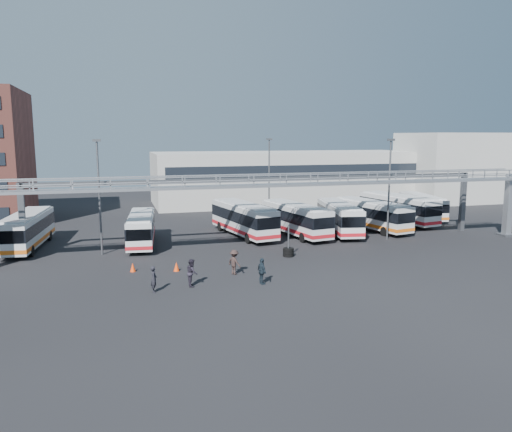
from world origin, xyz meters
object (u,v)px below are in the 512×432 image
object	(u,v)px
bus_4	(244,218)
pedestrian_d	(262,271)
bus_5	(295,218)
bus_6	(339,216)
cone_left	(133,267)
tire_stack	(288,251)
light_pole_back	(269,174)
light_pole_mid	(389,184)
bus_7	(371,214)
bus_8	(398,208)
bus_9	(422,205)
bus_0	(27,229)
pedestrian_a	(154,279)
bus_2	(141,228)
pedestrian_b	(192,273)
light_pole_left	(99,191)
pedestrian_c	(234,262)
cone_right	(176,266)

from	to	relation	value
bus_4	pedestrian_d	bearing A→B (deg)	-110.51
bus_5	bus_6	xyz separation A→B (m)	(5.07, -0.11, -0.04)
cone_left	tire_stack	xyz separation A→B (m)	(13.34, 1.36, 0.11)
light_pole_back	light_pole_mid	bearing A→B (deg)	-61.93
bus_7	cone_left	world-z (taller)	bus_7
bus_8	bus_9	xyz separation A→B (m)	(4.97, 2.32, -0.24)
bus_0	pedestrian_a	bearing A→B (deg)	-52.67
bus_2	pedestrian_d	bearing A→B (deg)	-58.67
pedestrian_a	cone_left	size ratio (longest dim) A/B	2.60
tire_stack	light_pole_mid	bearing A→B (deg)	19.12
bus_4	pedestrian_b	xyz separation A→B (m)	(-7.99, -16.34, -0.96)
bus_7	bus_6	bearing A→B (deg)	177.94
bus_0	bus_4	bearing A→B (deg)	6.45
light_pole_left	light_pole_back	distance (m)	24.41
light_pole_mid	light_pole_left	bearing A→B (deg)	177.95
bus_5	bus_6	world-z (taller)	bus_5
light_pole_mid	bus_8	distance (m)	10.94
bus_5	bus_6	distance (m)	5.07
bus_9	pedestrian_a	distance (m)	41.75
bus_5	bus_7	xyz separation A→B (m)	(9.34, 0.64, -0.04)
pedestrian_a	bus_0	bearing A→B (deg)	36.19
pedestrian_c	cone_left	bearing A→B (deg)	39.45
bus_9	pedestrian_d	size ratio (longest dim) A/B	5.41
bus_6	pedestrian_a	distance (m)	26.35
bus_0	bus_5	bearing A→B (deg)	3.76
bus_7	tire_stack	world-z (taller)	bus_7
cone_right	pedestrian_c	bearing A→B (deg)	-27.68
bus_0	pedestrian_c	bearing A→B (deg)	-34.44
bus_6	bus_8	bearing A→B (deg)	32.07
bus_4	pedestrian_a	size ratio (longest dim) A/B	6.50
light_pole_mid	light_pole_back	distance (m)	17.00
pedestrian_c	light_pole_left	bearing A→B (deg)	16.92
bus_7	pedestrian_d	xyz separation A→B (m)	(-17.83, -16.76, -0.88)
cone_left	cone_right	size ratio (longest dim) A/B	0.95
bus_5	tire_stack	bearing A→B (deg)	-123.58
bus_8	pedestrian_b	distance (m)	33.67
pedestrian_a	pedestrian_c	world-z (taller)	pedestrian_c
light_pole_left	cone_left	size ratio (longest dim) A/B	14.65
pedestrian_d	bus_8	bearing A→B (deg)	-60.37
light_pole_left	bus_2	bearing A→B (deg)	40.54
light_pole_left	pedestrian_a	bearing A→B (deg)	-73.75
pedestrian_a	light_pole_back	bearing A→B (deg)	-27.19
bus_9	pedestrian_a	world-z (taller)	bus_9
light_pole_left	tire_stack	xyz separation A→B (m)	(15.75, -5.25, -5.27)
light_pole_back	bus_7	distance (m)	13.86
light_pole_mid	bus_4	xyz separation A→B (m)	(-13.73, 5.72, -3.80)
bus_4	bus_5	size ratio (longest dim) A/B	1.03
bus_5	cone_left	distance (m)	20.03
light_pole_mid	pedestrian_c	size ratio (longest dim) A/B	5.33
bus_6	bus_5	bearing A→B (deg)	-170.55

